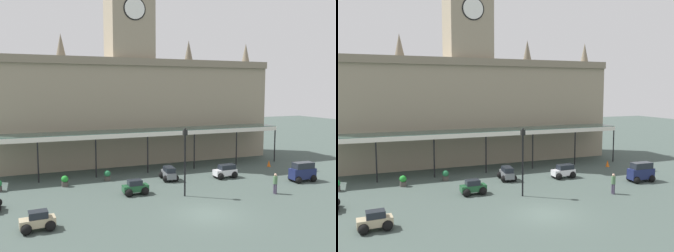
# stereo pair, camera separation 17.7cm
# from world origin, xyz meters

# --- Properties ---
(ground_plane) EXTENTS (140.00, 140.00, 0.00)m
(ground_plane) POSITION_xyz_m (0.00, 0.00, 0.00)
(ground_plane) COLOR #3E4C47
(station_building) EXTENTS (33.49, 6.18, 21.25)m
(station_building) POSITION_xyz_m (0.00, 19.61, 6.88)
(station_building) COLOR gray
(station_building) RESTS_ON ground
(entrance_canopy) EXTENTS (31.36, 3.26, 4.20)m
(entrance_canopy) POSITION_xyz_m (0.00, 14.29, 4.03)
(entrance_canopy) COLOR #38564C
(entrance_canopy) RESTS_ON ground
(car_white_estate) EXTENTS (2.29, 1.61, 1.27)m
(car_white_estate) POSITION_xyz_m (6.23, 8.32, 0.56)
(car_white_estate) COLOR silver
(car_white_estate) RESTS_ON ground
(car_green_sedan) EXTENTS (2.06, 1.53, 1.19)m
(car_green_sedan) POSITION_xyz_m (-3.31, 6.25, 0.50)
(car_green_sedan) COLOR #1E512D
(car_green_sedan) RESTS_ON ground
(car_navy_van) EXTENTS (2.42, 1.63, 1.77)m
(car_navy_van) POSITION_xyz_m (12.11, 4.55, 0.81)
(car_navy_van) COLOR #19214C
(car_navy_van) RESTS_ON ground
(car_beige_sedan) EXTENTS (2.11, 1.62, 1.19)m
(car_beige_sedan) POSITION_xyz_m (-10.85, 1.29, 0.50)
(car_beige_sedan) COLOR tan
(car_beige_sedan) RESTS_ON ground
(car_grey_estate) EXTENTS (1.71, 2.34, 1.27)m
(car_grey_estate) POSITION_xyz_m (0.89, 9.53, 0.56)
(car_grey_estate) COLOR slate
(car_grey_estate) RESTS_ON ground
(pedestrian_beside_cars) EXTENTS (0.34, 0.39, 1.67)m
(pedestrian_beside_cars) POSITION_xyz_m (7.25, 2.26, 0.91)
(pedestrian_beside_cars) COLOR #3F384C
(pedestrian_beside_cars) RESTS_ON ground
(victorian_lamppost) EXTENTS (0.30, 0.30, 5.42)m
(victorian_lamppost) POSITION_xyz_m (0.20, 4.37, 3.33)
(victorian_lamppost) COLOR black
(victorian_lamppost) RESTS_ON ground
(traffic_cone) EXTENTS (0.40, 0.40, 0.71)m
(traffic_cone) POSITION_xyz_m (13.24, 10.92, 0.35)
(traffic_cone) COLOR orange
(traffic_cone) RESTS_ON ground
(planter_forecourt_centre) EXTENTS (0.60, 0.60, 0.96)m
(planter_forecourt_centre) POSITION_xyz_m (-4.47, 11.43, 0.49)
(planter_forecourt_centre) COLOR #47423D
(planter_forecourt_centre) RESTS_ON ground
(planter_by_canopy) EXTENTS (0.60, 0.60, 0.96)m
(planter_by_canopy) POSITION_xyz_m (-8.33, 10.77, 0.49)
(planter_by_canopy) COLOR #47423D
(planter_by_canopy) RESTS_ON ground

